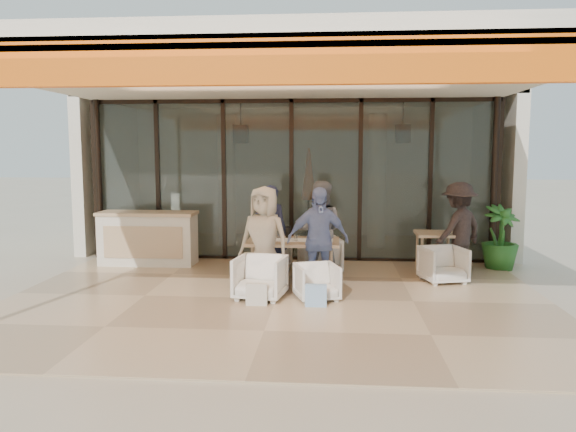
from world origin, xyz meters
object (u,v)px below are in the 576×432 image
object	(u,v)px
diner_navy	(271,232)
standing_woman	(458,229)
host_counter	(148,238)
chair_near_right	(317,280)
side_table	(436,238)
diner_cream	(264,239)
side_chair	(443,263)
chair_far_right	(320,253)
potted_palm	(500,237)
diner_periwinkle	(318,240)
diner_grey	(319,230)
chair_far_left	(274,255)
dining_table	(293,244)
chair_near_left	(260,276)

from	to	relation	value
diner_navy	standing_woman	distance (m)	3.28
host_counter	diner_navy	size ratio (longest dim) A/B	1.14
chair_near_right	side_table	xyz separation A→B (m)	(2.07, 2.01, 0.33)
diner_cream	side_chair	distance (m)	3.04
chair_far_right	potted_palm	distance (m)	3.37
chair_near_right	diner_periwinkle	world-z (taller)	diner_periwinkle
host_counter	side_chair	size ratio (longest dim) A/B	2.72
chair_near_right	standing_woman	world-z (taller)	standing_woman
diner_grey	diner_cream	distance (m)	1.23
diner_navy	side_table	distance (m)	2.97
side_chair	chair_far_left	bearing A→B (deg)	152.29
host_counter	chair_far_right	world-z (taller)	host_counter
chair_far_right	chair_near_right	distance (m)	1.90
side_chair	potted_palm	distance (m)	1.75
chair_far_right	dining_table	bearing A→B (deg)	51.61
diner_grey	potted_palm	distance (m)	3.49
diner_grey	chair_far_right	bearing A→B (deg)	-83.62
chair_far_right	standing_woman	bearing A→B (deg)	163.81
diner_grey	host_counter	bearing A→B (deg)	-8.52
host_counter	diner_grey	size ratio (longest dim) A/B	1.09
diner_grey	standing_woman	xyz separation A→B (m)	(2.42, 0.41, -0.02)
diner_navy	side_table	size ratio (longest dim) A/B	2.18
diner_grey	potted_palm	xyz separation A→B (m)	(3.32, 1.05, -0.25)
chair_far_left	diner_navy	xyz separation A→B (m)	(0.00, -0.50, 0.50)
diner_periwinkle	standing_woman	size ratio (longest dim) A/B	0.99
diner_periwinkle	diner_navy	bearing A→B (deg)	119.20
chair_far_right	chair_near_left	size ratio (longest dim) A/B	1.00
dining_table	side_chair	bearing A→B (deg)	6.91
diner_navy	potted_palm	world-z (taller)	diner_navy
diner_navy	diner_grey	distance (m)	0.84
chair_far_left	side_chair	size ratio (longest dim) A/B	0.91
diner_grey	dining_table	bearing A→B (deg)	52.58
diner_navy	side_chair	distance (m)	2.95
standing_woman	diner_grey	bearing A→B (deg)	-30.34
host_counter	chair_near_right	distance (m)	4.02
dining_table	side_chair	size ratio (longest dim) A/B	2.21
host_counter	diner_navy	xyz separation A→B (m)	(2.46, -0.88, 0.28)
dining_table	diner_navy	size ratio (longest dim) A/B	0.92
chair_near_left	potted_palm	size ratio (longest dim) A/B	0.60
chair_near_right	standing_woman	xyz separation A→B (m)	(2.42, 1.81, 0.53)
side_chair	potted_palm	xyz separation A→B (m)	(1.25, 1.19, 0.26)
diner_grey	standing_woman	distance (m)	2.45
chair_far_right	diner_cream	distance (m)	1.70
chair_near_left	diner_cream	world-z (taller)	diner_cream
chair_far_right	side_chair	bearing A→B (deg)	148.63
chair_far_left	diner_cream	size ratio (longest dim) A/B	0.37
diner_periwinkle	side_table	bearing A→B (deg)	22.29
diner_navy	standing_woman	world-z (taller)	standing_woman
diner_periwinkle	chair_near_left	bearing A→B (deg)	-163.06
chair_near_left	side_chair	world-z (taller)	chair_near_left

